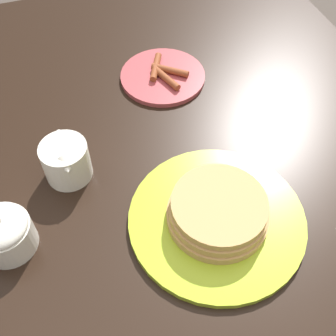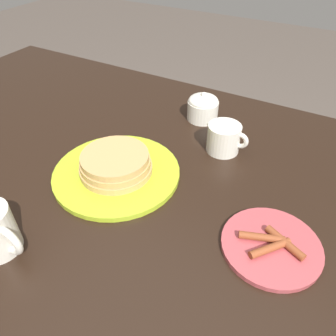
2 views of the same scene
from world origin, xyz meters
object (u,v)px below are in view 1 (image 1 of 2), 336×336
Objects in this scene: side_plate_bacon at (163,76)px; sugar_bowl at (4,233)px; pancake_plate at (218,215)px; creamer_pitcher at (66,161)px.

side_plate_bacon is 0.46m from sugar_bowl.
side_plate_bacon is 2.08× the size of sugar_bowl.
pancake_plate is 1.59× the size of side_plate_bacon.
creamer_pitcher is at bearing 128.93° from side_plate_bacon.
sugar_bowl is (-0.11, 0.11, -0.00)m from creamer_pitcher.
sugar_bowl is at bearing 133.32° from creamer_pitcher.
pancake_plate is at bearing 175.63° from side_plate_bacon.
side_plate_bacon is 1.57× the size of creamer_pitcher.
pancake_plate reaches higher than side_plate_bacon.
sugar_bowl is (-0.29, 0.35, 0.03)m from side_plate_bacon.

